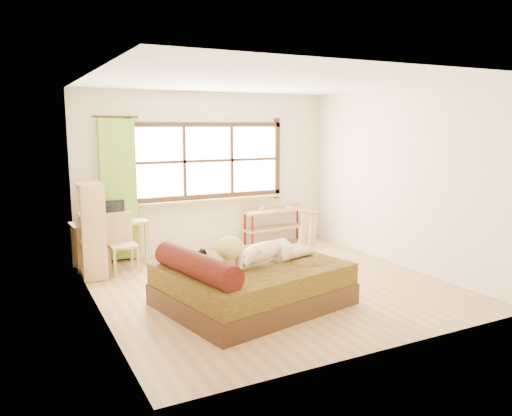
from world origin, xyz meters
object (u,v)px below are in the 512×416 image
desk (109,227)px  pipe_shelf (277,218)px  kitten (193,259)px  chair (121,239)px  bookshelf (92,230)px  woman (266,238)px  bed (249,283)px

desk → pipe_shelf: 3.01m
kitten → pipe_shelf: bearing=33.1°
chair → bookshelf: bearing=-171.9°
woman → bookshelf: bearing=117.0°
woman → bookshelf: bookshelf is taller
bed → kitten: 0.77m
chair → pipe_shelf: bearing=7.1°
kitten → chair: (-0.39, 2.02, -0.14)m
pipe_shelf → desk: bearing=177.2°
bookshelf → chair: bearing=13.5°
chair → bookshelf: bookshelf is taller
bed → chair: (-1.06, 2.13, 0.21)m
kitten → pipe_shelf: 3.56m
kitten → desk: size_ratio=0.27×
chair → pipe_shelf: chair is taller
bed → woman: (0.20, -0.04, 0.54)m
pipe_shelf → bookshelf: size_ratio=0.96×
bed → desk: bed is taller
bed → bookshelf: size_ratio=1.72×
pipe_shelf → woman: bearing=-126.9°
kitten → bookshelf: (-0.81, 1.94, 0.06)m
woman → kitten: bearing=158.4°
woman → chair: 2.53m
bed → woman: size_ratio=1.63×
kitten → bed: bearing=-21.2°
bed → bookshelf: bookshelf is taller
desk → bed: bearing=-67.7°
pipe_shelf → kitten: bearing=-140.2°
bed → desk: bearing=103.0°
woman → kitten: 0.90m
woman → desk: woman is taller
bed → desk: (-1.16, 2.50, 0.33)m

